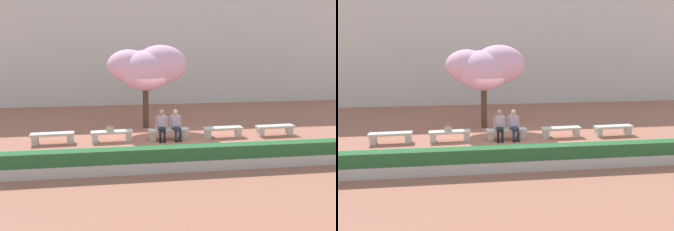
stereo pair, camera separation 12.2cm
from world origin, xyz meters
The scene contains 12 objects.
ground_plane centered at (0.00, 0.00, 0.00)m, with size 100.00×100.00×0.00m, color #9E604C.
building_facade centered at (0.00, 10.23, 4.39)m, with size 28.00×4.00×8.77m, color beige.
stone_bench_west_end centered at (-4.81, 0.00, 0.30)m, with size 1.75×0.50×0.45m.
stone_bench_near_west centered at (-2.40, 0.00, 0.30)m, with size 1.75×0.50×0.45m.
stone_bench_center centered at (0.00, 0.00, 0.30)m, with size 1.75×0.50×0.45m.
stone_bench_near_east centered at (2.40, 0.00, 0.30)m, with size 1.75×0.50×0.45m.
stone_bench_east_end centered at (4.81, 0.00, 0.30)m, with size 1.75×0.50×0.45m.
person_seated_left centered at (-0.30, -0.05, 0.70)m, with size 0.51×0.69×1.29m.
person_seated_right centered at (0.31, -0.05, 0.70)m, with size 0.51×0.71×1.29m.
handbag centered at (-2.47, 0.00, 0.58)m, with size 0.30×0.15×0.34m.
cherry_tree_main centered at (-0.74, 2.19, 2.91)m, with size 3.76×2.43×3.96m.
planter_hedge_foreground centered at (0.00, -3.52, 0.39)m, with size 14.32×0.50×0.80m.
Camera 2 is at (-1.69, -13.43, 4.05)m, focal length 35.00 mm.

